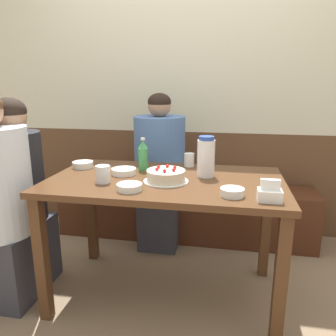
{
  "coord_description": "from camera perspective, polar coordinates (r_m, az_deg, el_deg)",
  "views": [
    {
      "loc": [
        0.35,
        -1.77,
        1.29
      ],
      "look_at": [
        0.01,
        0.05,
        0.81
      ],
      "focal_mm": 35.0,
      "sensor_mm": 36.0,
      "label": 1
    }
  ],
  "objects": [
    {
      "name": "ground_plane",
      "position": [
        2.21,
        -0.41,
        -20.97
      ],
      "size": [
        12.0,
        12.0,
        0.0
      ],
      "primitive_type": "plane",
      "color": "#846B51"
    },
    {
      "name": "back_wall",
      "position": [
        2.84,
        3.7,
        13.79
      ],
      "size": [
        4.8,
        0.04,
        2.5
      ],
      "color": "brown",
      "rests_on": "ground_plane"
    },
    {
      "name": "bench_seat",
      "position": [
        2.83,
        2.81,
        -7.51
      ],
      "size": [
        2.14,
        0.38,
        0.45
      ],
      "color": "#472314",
      "rests_on": "ground_plane"
    },
    {
      "name": "dining_table",
      "position": [
        1.91,
        -0.45,
        -4.8
      ],
      "size": [
        1.34,
        0.77,
        0.76
      ],
      "color": "#4C2D19",
      "rests_on": "ground_plane"
    },
    {
      "name": "birthday_cake",
      "position": [
        1.81,
        -0.36,
        -1.38
      ],
      "size": [
        0.25,
        0.25,
        0.09
      ],
      "color": "white",
      "rests_on": "dining_table"
    },
    {
      "name": "water_pitcher",
      "position": [
        1.91,
        6.62,
        1.93
      ],
      "size": [
        0.1,
        0.1,
        0.24
      ],
      "color": "white",
      "rests_on": "dining_table"
    },
    {
      "name": "soju_bottle",
      "position": [
        2.04,
        -4.37,
        2.26
      ],
      "size": [
        0.06,
        0.06,
        0.2
      ],
      "color": "#388E4C",
      "rests_on": "dining_table"
    },
    {
      "name": "napkin_holder",
      "position": [
        1.58,
        17.3,
        -4.22
      ],
      "size": [
        0.11,
        0.08,
        0.11
      ],
      "color": "white",
      "rests_on": "dining_table"
    },
    {
      "name": "bowl_soup_white",
      "position": [
        1.62,
        11.12,
        -4.14
      ],
      "size": [
        0.12,
        0.12,
        0.04
      ],
      "color": "white",
      "rests_on": "dining_table"
    },
    {
      "name": "bowl_rice_small",
      "position": [
        1.98,
        -7.69,
        -0.59
      ],
      "size": [
        0.15,
        0.15,
        0.04
      ],
      "color": "white",
      "rests_on": "dining_table"
    },
    {
      "name": "bowl_side_dish",
      "position": [
        2.19,
        -14.61,
        0.57
      ],
      "size": [
        0.13,
        0.13,
        0.04
      ],
      "color": "white",
      "rests_on": "dining_table"
    },
    {
      "name": "bowl_sauce_shallow",
      "position": [
        1.68,
        -6.72,
        -3.32
      ],
      "size": [
        0.13,
        0.13,
        0.04
      ],
      "color": "white",
      "rests_on": "dining_table"
    },
    {
      "name": "glass_water_tall",
      "position": [
        1.83,
        -11.26,
        -1.06
      ],
      "size": [
        0.08,
        0.08,
        0.1
      ],
      "color": "silver",
      "rests_on": "dining_table"
    },
    {
      "name": "glass_tumbler_short",
      "position": [
        2.15,
        3.71,
        1.43
      ],
      "size": [
        0.07,
        0.07,
        0.09
      ],
      "color": "silver",
      "rests_on": "dining_table"
    },
    {
      "name": "person_teal_shirt",
      "position": [
        2.26,
        -24.57,
        -4.92
      ],
      "size": [
        0.34,
        0.33,
        1.21
      ],
      "color": "#33333D",
      "rests_on": "ground_plane"
    },
    {
      "name": "person_pale_blue_shirt",
      "position": [
        2.56,
        -1.43,
        -0.86
      ],
      "size": [
        0.39,
        0.39,
        1.22
      ],
      "rotation": [
        0.0,
        0.0,
        -1.57
      ],
      "color": "#33333D",
      "rests_on": "ground_plane"
    }
  ]
}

